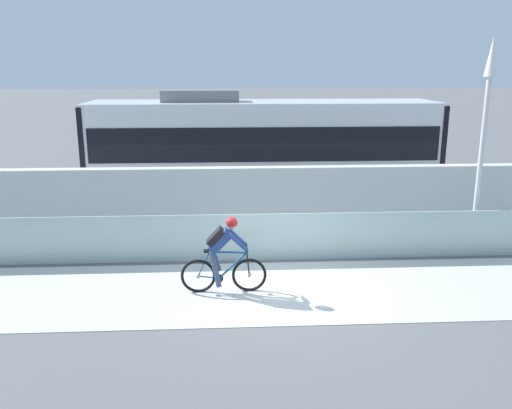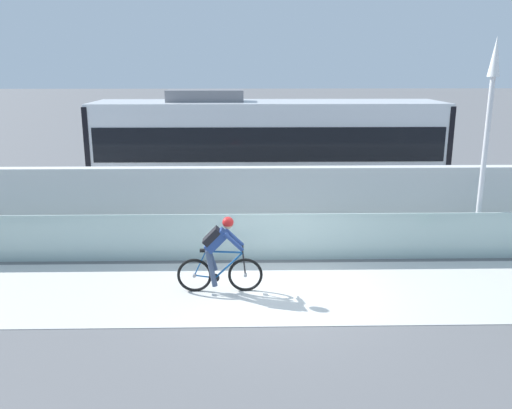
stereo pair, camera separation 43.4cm
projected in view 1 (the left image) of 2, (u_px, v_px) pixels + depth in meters
The scene contains 9 objects.
ground_plane at pixel (280, 290), 11.16m from camera, with size 200.00×200.00×0.00m, color slate.
bike_path_deck at pixel (280, 290), 11.16m from camera, with size 32.00×3.20×0.01m, color silver.
glass_parapet at pixel (272, 237), 12.80m from camera, with size 32.00×0.05×1.15m, color #ADC6C1.
concrete_barrier_wall at pixel (267, 202), 14.44m from camera, with size 32.00×0.36×1.94m, color silver.
tram_rail_near at pixel (261, 212), 17.09m from camera, with size 32.00×0.08×0.01m, color #595654.
tram_rail_far at pixel (258, 201), 18.47m from camera, with size 32.00×0.08×0.01m, color #595654.
tram at pixel (263, 150), 17.31m from camera, with size 11.06×2.54×3.81m.
cyclist_on_bike at pixel (223, 255), 10.89m from camera, with size 1.77×0.58×1.61m.
lamp_post_antenna at pixel (485, 120), 12.68m from camera, with size 0.28×0.28×5.20m.
Camera 1 is at (-1.07, -10.30, 4.55)m, focal length 37.54 mm.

